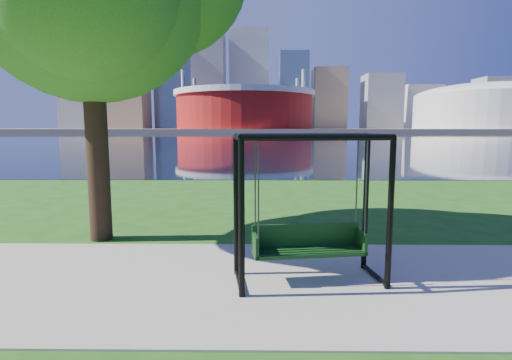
{
  "coord_description": "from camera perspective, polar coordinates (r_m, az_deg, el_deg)",
  "views": [
    {
      "loc": [
        -0.15,
        -6.57,
        2.43
      ],
      "look_at": [
        -0.24,
        0.0,
        1.58
      ],
      "focal_mm": 28.0,
      "sensor_mm": 36.0,
      "label": 1
    }
  ],
  "objects": [
    {
      "name": "ground",
      "position": [
        7.01,
        1.99,
        -12.9
      ],
      "size": [
        900.0,
        900.0,
        0.0
      ],
      "primitive_type": "plane",
      "color": "#1E5114",
      "rests_on": "ground"
    },
    {
      "name": "path",
      "position": [
        6.54,
        2.09,
        -14.3
      ],
      "size": [
        120.0,
        4.0,
        0.03
      ],
      "primitive_type": "cube",
      "color": "#9E937F",
      "rests_on": "ground"
    },
    {
      "name": "river",
      "position": [
        108.6,
        0.8,
        6.15
      ],
      "size": [
        900.0,
        180.0,
        0.02
      ],
      "primitive_type": "cube",
      "color": "black",
      "rests_on": "ground"
    },
    {
      "name": "far_bank",
      "position": [
        312.57,
        0.75,
        7.16
      ],
      "size": [
        900.0,
        228.0,
        2.0
      ],
      "primitive_type": "cube",
      "color": "#937F60",
      "rests_on": "ground"
    },
    {
      "name": "stadium",
      "position": [
        242.06,
        -1.64,
        10.22
      ],
      "size": [
        83.0,
        83.0,
        32.0
      ],
      "color": "maroon",
      "rests_on": "far_bank"
    },
    {
      "name": "arena",
      "position": [
        277.13,
        30.34,
        9.2
      ],
      "size": [
        84.0,
        84.0,
        26.56
      ],
      "color": "beige",
      "rests_on": "far_bank"
    },
    {
      "name": "skyline",
      "position": [
        327.7,
        -0.0,
        13.29
      ],
      "size": [
        392.0,
        66.0,
        96.5
      ],
      "color": "gray",
      "rests_on": "far_bank"
    },
    {
      "name": "swing",
      "position": [
        6.29,
        7.58,
        -4.56
      ],
      "size": [
        2.41,
        1.31,
        2.35
      ],
      "rotation": [
        0.0,
        0.0,
        0.14
      ],
      "color": "black",
      "rests_on": "ground"
    }
  ]
}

